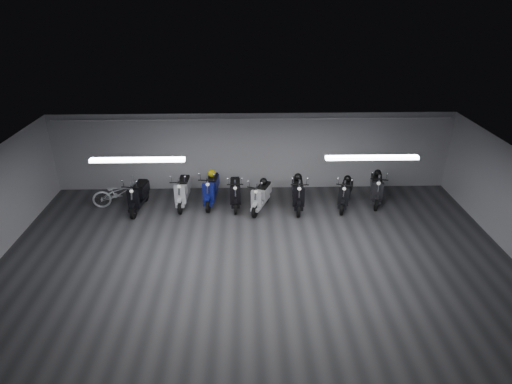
{
  "coord_description": "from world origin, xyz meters",
  "views": [
    {
      "loc": [
        -0.25,
        -9.15,
        6.8
      ],
      "look_at": [
        0.05,
        2.5,
        1.05
      ],
      "focal_mm": 29.96,
      "sensor_mm": 36.0,
      "label": 1
    }
  ],
  "objects_px": {
    "scooter_9": "(377,184)",
    "helmet_1": "(348,179)",
    "scooter_7": "(298,189)",
    "helmet_0": "(264,181)",
    "scooter_1": "(138,191)",
    "helmet_2": "(212,173)",
    "scooter_5": "(235,188)",
    "scooter_6": "(261,192)",
    "scooter_4": "(211,185)",
    "bicycle": "(119,190)",
    "helmet_4": "(298,177)",
    "scooter_2": "(182,187)",
    "helmet_3": "(378,173)",
    "scooter_8": "(346,189)"
  },
  "relations": [
    {
      "from": "scooter_2",
      "to": "helmet_3",
      "type": "distance_m",
      "value": 6.61
    },
    {
      "from": "scooter_9",
      "to": "helmet_2",
      "type": "relative_size",
      "value": 7.01
    },
    {
      "from": "bicycle",
      "to": "scooter_4",
      "type": "bearing_deg",
      "value": -102.85
    },
    {
      "from": "scooter_6",
      "to": "scooter_2",
      "type": "bearing_deg",
      "value": -166.66
    },
    {
      "from": "scooter_6",
      "to": "bicycle",
      "type": "bearing_deg",
      "value": -163.09
    },
    {
      "from": "scooter_9",
      "to": "scooter_4",
      "type": "bearing_deg",
      "value": -166.87
    },
    {
      "from": "scooter_4",
      "to": "scooter_7",
      "type": "distance_m",
      "value": 2.91
    },
    {
      "from": "scooter_7",
      "to": "helmet_0",
      "type": "xyz_separation_m",
      "value": [
        -1.13,
        0.12,
        0.22
      ]
    },
    {
      "from": "scooter_9",
      "to": "helmet_1",
      "type": "relative_size",
      "value": 7.73
    },
    {
      "from": "scooter_4",
      "to": "scooter_9",
      "type": "xyz_separation_m",
      "value": [
        5.6,
        -0.04,
        -0.01
      ]
    },
    {
      "from": "scooter_4",
      "to": "scooter_9",
      "type": "relative_size",
      "value": 1.02
    },
    {
      "from": "scooter_8",
      "to": "helmet_0",
      "type": "height_order",
      "value": "scooter_8"
    },
    {
      "from": "helmet_0",
      "to": "helmet_4",
      "type": "bearing_deg",
      "value": 6.89
    },
    {
      "from": "scooter_6",
      "to": "bicycle",
      "type": "relative_size",
      "value": 0.97
    },
    {
      "from": "bicycle",
      "to": "helmet_1",
      "type": "relative_size",
      "value": 7.38
    },
    {
      "from": "scooter_4",
      "to": "scooter_7",
      "type": "height_order",
      "value": "scooter_4"
    },
    {
      "from": "scooter_5",
      "to": "helmet_4",
      "type": "xyz_separation_m",
      "value": [
        2.09,
        0.06,
        0.35
      ]
    },
    {
      "from": "scooter_4",
      "to": "scooter_8",
      "type": "bearing_deg",
      "value": 1.49
    },
    {
      "from": "helmet_2",
      "to": "scooter_1",
      "type": "bearing_deg",
      "value": -164.92
    },
    {
      "from": "scooter_4",
      "to": "scooter_9",
      "type": "distance_m",
      "value": 5.6
    },
    {
      "from": "scooter_2",
      "to": "helmet_2",
      "type": "distance_m",
      "value": 1.08
    },
    {
      "from": "scooter_4",
      "to": "helmet_0",
      "type": "bearing_deg",
      "value": -2.45
    },
    {
      "from": "scooter_1",
      "to": "helmet_2",
      "type": "height_order",
      "value": "scooter_1"
    },
    {
      "from": "scooter_2",
      "to": "scooter_4",
      "type": "distance_m",
      "value": 0.94
    },
    {
      "from": "scooter_6",
      "to": "helmet_0",
      "type": "xyz_separation_m",
      "value": [
        0.09,
        0.22,
        0.27
      ]
    },
    {
      "from": "scooter_5",
      "to": "scooter_7",
      "type": "height_order",
      "value": "scooter_7"
    },
    {
      "from": "helmet_0",
      "to": "helmet_2",
      "type": "xyz_separation_m",
      "value": [
        -1.73,
        0.52,
        0.09
      ]
    },
    {
      "from": "helmet_1",
      "to": "helmet_4",
      "type": "relative_size",
      "value": 0.89
    },
    {
      "from": "scooter_4",
      "to": "bicycle",
      "type": "height_order",
      "value": "scooter_4"
    },
    {
      "from": "scooter_1",
      "to": "scooter_6",
      "type": "relative_size",
      "value": 1.06
    },
    {
      "from": "scooter_6",
      "to": "helmet_2",
      "type": "xyz_separation_m",
      "value": [
        -1.64,
        0.74,
        0.36
      ]
    },
    {
      "from": "scooter_1",
      "to": "scooter_6",
      "type": "xyz_separation_m",
      "value": [
        4.02,
        -0.1,
        -0.04
      ]
    },
    {
      "from": "helmet_3",
      "to": "helmet_4",
      "type": "relative_size",
      "value": 0.9
    },
    {
      "from": "scooter_5",
      "to": "scooter_6",
      "type": "relative_size",
      "value": 1.01
    },
    {
      "from": "scooter_4",
      "to": "scooter_2",
      "type": "bearing_deg",
      "value": -168.72
    },
    {
      "from": "helmet_0",
      "to": "helmet_2",
      "type": "distance_m",
      "value": 1.81
    },
    {
      "from": "scooter_9",
      "to": "scooter_5",
      "type": "bearing_deg",
      "value": -164.77
    },
    {
      "from": "bicycle",
      "to": "scooter_9",
      "type": "bearing_deg",
      "value": -104.0
    },
    {
      "from": "helmet_4",
      "to": "scooter_6",
      "type": "bearing_deg",
      "value": -163.77
    },
    {
      "from": "scooter_7",
      "to": "helmet_2",
      "type": "xyz_separation_m",
      "value": [
        -2.86,
        0.64,
        0.31
      ]
    },
    {
      "from": "scooter_8",
      "to": "scooter_5",
      "type": "bearing_deg",
      "value": -162.43
    },
    {
      "from": "scooter_2",
      "to": "bicycle",
      "type": "height_order",
      "value": "scooter_2"
    },
    {
      "from": "scooter_1",
      "to": "helmet_1",
      "type": "height_order",
      "value": "scooter_1"
    },
    {
      "from": "scooter_9",
      "to": "helmet_4",
      "type": "relative_size",
      "value": 6.88
    },
    {
      "from": "scooter_6",
      "to": "scooter_8",
      "type": "bearing_deg",
      "value": 24.58
    },
    {
      "from": "helmet_2",
      "to": "scooter_7",
      "type": "bearing_deg",
      "value": -12.56
    },
    {
      "from": "scooter_9",
      "to": "bicycle",
      "type": "xyz_separation_m",
      "value": [
        -8.65,
        -0.03,
        -0.12
      ]
    },
    {
      "from": "scooter_9",
      "to": "helmet_4",
      "type": "xyz_separation_m",
      "value": [
        -2.69,
        -0.07,
        0.31
      ]
    },
    {
      "from": "bicycle",
      "to": "helmet_3",
      "type": "relative_size",
      "value": 7.25
    },
    {
      "from": "scooter_2",
      "to": "helmet_3",
      "type": "height_order",
      "value": "scooter_2"
    }
  ]
}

